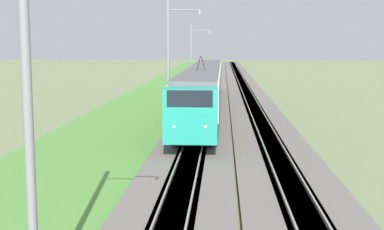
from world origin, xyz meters
name	(u,v)px	position (x,y,z in m)	size (l,w,h in m)	color
ballast_main	(206,104)	(50.00, 0.00, 0.15)	(240.00, 4.40, 0.30)	#605B56
ballast_adjacent	(251,104)	(50.00, -4.52, 0.15)	(240.00, 4.40, 0.30)	#605B56
track_main	(206,104)	(50.00, 0.00, 0.16)	(240.00, 1.57, 0.45)	#4C4238
track_adjacent	(251,104)	(50.00, -4.52, 0.16)	(240.00, 1.57, 0.45)	#4C4238
grass_verge	(153,104)	(50.00, 5.36, 0.06)	(240.00, 9.42, 0.12)	#4C8438
passenger_train	(204,85)	(44.34, 0.00, 2.44)	(40.84, 2.93, 5.19)	teal
catenary_mast_near	(30,102)	(8.13, 2.46, 4.90)	(0.22, 2.56, 9.50)	slate
catenary_mast_mid	(169,59)	(37.74, 2.46, 4.93)	(0.22, 2.56, 9.57)	slate
catenary_mast_far	(192,56)	(67.35, 2.46, 4.51)	(0.22, 2.56, 8.74)	slate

